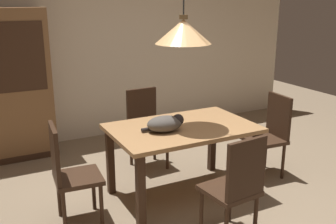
% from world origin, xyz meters
% --- Properties ---
extents(ground, '(10.00, 10.00, 0.00)m').
position_xyz_m(ground, '(0.00, 0.00, 0.00)').
color(ground, '#847056').
extents(back_wall, '(6.40, 0.10, 2.90)m').
position_xyz_m(back_wall, '(0.00, 2.65, 1.45)').
color(back_wall, beige).
rests_on(back_wall, ground).
extents(dining_table, '(1.40, 0.90, 0.75)m').
position_xyz_m(dining_table, '(0.09, 0.45, 0.65)').
color(dining_table, '#A87A4C').
rests_on(dining_table, ground).
extents(chair_near_front, '(0.44, 0.44, 0.93)m').
position_xyz_m(chair_near_front, '(0.10, -0.43, 0.51)').
color(chair_near_front, '#382316').
rests_on(chair_near_front, ground).
extents(chair_far_back, '(0.42, 0.42, 0.93)m').
position_xyz_m(chair_far_back, '(0.09, 1.33, 0.51)').
color(chair_far_back, '#382316').
rests_on(chair_far_back, ground).
extents(chair_right_side, '(0.43, 0.43, 0.93)m').
position_xyz_m(chair_right_side, '(1.22, 0.44, 0.51)').
color(chair_right_side, '#382316').
rests_on(chair_right_side, ground).
extents(chair_left_side, '(0.43, 0.43, 0.93)m').
position_xyz_m(chair_left_side, '(-1.04, 0.45, 0.51)').
color(chair_left_side, '#382316').
rests_on(chair_left_side, ground).
extents(cat_sleeping, '(0.39, 0.26, 0.16)m').
position_xyz_m(cat_sleeping, '(-0.12, 0.39, 0.83)').
color(cat_sleeping, '#4C4742').
rests_on(cat_sleeping, dining_table).
extents(pendant_lamp, '(0.52, 0.52, 1.30)m').
position_xyz_m(pendant_lamp, '(0.09, 0.45, 1.66)').
color(pendant_lamp, '#E0A86B').
extents(hutch_bookcase, '(1.12, 0.45, 1.85)m').
position_xyz_m(hutch_bookcase, '(-1.35, 2.32, 0.89)').
color(hutch_bookcase, brown).
rests_on(hutch_bookcase, ground).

